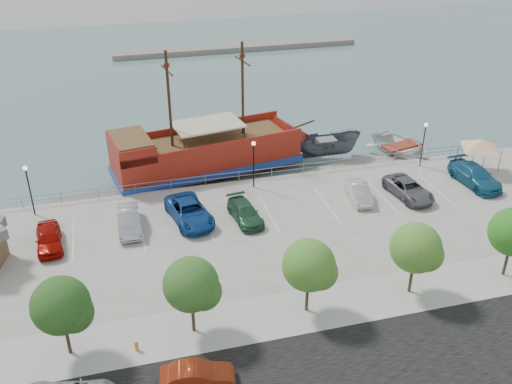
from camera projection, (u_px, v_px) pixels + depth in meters
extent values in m
plane|color=slate|center=(275.00, 236.00, 44.35)|extent=(160.00, 160.00, 0.00)
cube|color=black|center=(362.00, 379.00, 30.29)|extent=(100.00, 8.00, 0.04)
cube|color=#ADACAA|center=(321.00, 307.00, 35.38)|extent=(100.00, 4.00, 0.05)
cylinder|color=gray|center=(250.00, 171.00, 50.03)|extent=(50.00, 0.06, 0.06)
cylinder|color=gray|center=(250.00, 175.00, 50.22)|extent=(50.00, 0.06, 0.06)
cube|color=gray|center=(237.00, 48.00, 93.07)|extent=(40.00, 3.00, 0.80)
cube|color=maroon|center=(207.00, 155.00, 52.80)|extent=(17.61, 8.11, 2.76)
cube|color=#1D3F9A|center=(207.00, 163.00, 53.23)|extent=(17.98, 8.48, 0.64)
cone|color=maroon|center=(295.00, 138.00, 56.24)|extent=(4.21, 5.59, 5.09)
cube|color=maroon|center=(131.00, 146.00, 49.25)|extent=(4.04, 5.76, 1.48)
cube|color=brown|center=(130.00, 138.00, 48.87)|extent=(3.76, 5.31, 0.13)
cube|color=brown|center=(211.00, 139.00, 52.31)|extent=(14.37, 6.95, 0.16)
cube|color=maroon|center=(197.00, 128.00, 53.99)|extent=(16.74, 3.10, 0.74)
cube|color=maroon|center=(216.00, 148.00, 49.94)|extent=(16.74, 3.10, 0.74)
cylinder|color=#382111|center=(243.00, 90.00, 51.43)|extent=(0.29, 0.29, 8.69)
cylinder|color=#382111|center=(169.00, 101.00, 48.89)|extent=(0.29, 0.29, 8.69)
cylinder|color=#382111|center=(242.00, 61.00, 50.16)|extent=(0.69, 3.16, 0.15)
cylinder|color=#382111|center=(167.00, 70.00, 47.62)|extent=(0.69, 3.16, 0.15)
cube|color=beige|center=(208.00, 124.00, 51.46)|extent=(6.74, 5.02, 0.13)
cylinder|color=#382111|center=(302.00, 125.00, 55.90)|extent=(2.63, 0.62, 0.63)
imported|color=#494E58|center=(326.00, 148.00, 55.86)|extent=(7.00, 3.43, 2.60)
imported|color=silver|center=(401.00, 149.00, 56.97)|extent=(6.77, 8.33, 1.52)
cube|color=slate|center=(93.00, 200.00, 48.97)|extent=(7.71, 2.87, 0.43)
cube|color=gray|center=(339.00, 170.00, 54.12)|extent=(7.85, 4.18, 0.43)
cube|color=gray|center=(393.00, 163.00, 55.38)|extent=(8.10, 4.75, 0.45)
cylinder|color=slate|center=(457.00, 158.00, 51.83)|extent=(0.09, 0.09, 2.27)
cylinder|color=slate|center=(474.00, 151.00, 53.23)|extent=(0.09, 0.09, 2.27)
cylinder|color=slate|center=(482.00, 169.00, 49.94)|extent=(0.09, 0.09, 2.27)
cylinder|color=slate|center=(500.00, 161.00, 51.33)|extent=(0.09, 0.09, 2.27)
pyramid|color=silver|center=(482.00, 139.00, 50.62)|extent=(5.61, 5.61, 0.93)
imported|color=maroon|center=(197.00, 376.00, 29.65)|extent=(4.06, 1.92, 1.28)
cylinder|color=#C39118|center=(137.00, 347.00, 31.99)|extent=(0.22, 0.22, 0.54)
sphere|color=#C39118|center=(136.00, 343.00, 31.86)|extent=(0.23, 0.23, 0.23)
cylinder|color=black|center=(30.00, 192.00, 44.33)|extent=(0.12, 0.12, 4.00)
sphere|color=#FFF2CC|center=(25.00, 168.00, 43.33)|extent=(0.36, 0.36, 0.36)
cylinder|color=black|center=(254.00, 166.00, 48.42)|extent=(0.12, 0.12, 4.00)
sphere|color=#FFF2CC|center=(254.00, 143.00, 47.42)|extent=(0.36, 0.36, 0.36)
cylinder|color=black|center=(423.00, 146.00, 52.06)|extent=(0.12, 0.12, 4.00)
sphere|color=#FFF2CC|center=(426.00, 125.00, 51.06)|extent=(0.36, 0.36, 0.36)
cylinder|color=#473321|center=(68.00, 338.00, 31.45)|extent=(0.20, 0.20, 2.20)
sphere|color=#23481A|center=(61.00, 305.00, 30.35)|extent=(3.20, 3.20, 3.20)
sphere|color=#23481A|center=(74.00, 313.00, 30.42)|extent=(2.20, 2.20, 2.20)
cylinder|color=#473321|center=(193.00, 316.00, 33.04)|extent=(0.20, 0.20, 2.20)
sphere|color=#2E5721|center=(191.00, 284.00, 31.94)|extent=(3.20, 3.20, 3.20)
sphere|color=#2E5721|center=(203.00, 292.00, 32.02)|extent=(2.20, 2.20, 2.20)
cylinder|color=#473321|center=(307.00, 296.00, 34.63)|extent=(0.20, 0.20, 2.20)
sphere|color=#3E7226|center=(309.00, 265.00, 33.53)|extent=(3.20, 3.20, 3.20)
sphere|color=#3E7226|center=(320.00, 272.00, 33.61)|extent=(2.20, 2.20, 2.20)
cylinder|color=#473321|center=(411.00, 278.00, 36.22)|extent=(0.20, 0.20, 2.20)
sphere|color=#447527|center=(416.00, 248.00, 35.12)|extent=(3.20, 3.20, 3.20)
sphere|color=#447527|center=(426.00, 254.00, 35.20)|extent=(2.20, 2.20, 2.20)
cylinder|color=#473321|center=(506.00, 261.00, 37.82)|extent=(0.20, 0.20, 2.20)
imported|color=#9F0B04|center=(49.00, 238.00, 40.93)|extent=(2.13, 4.49, 1.48)
imported|color=#AAAFB9|center=(129.00, 220.00, 43.04)|extent=(1.69, 4.69, 1.54)
imported|color=navy|center=(189.00, 212.00, 44.09)|extent=(3.62, 6.10, 1.59)
imported|color=#275538|center=(245.00, 213.00, 44.24)|extent=(2.38, 4.76, 1.33)
imported|color=silver|center=(359.00, 192.00, 47.10)|extent=(1.98, 4.26, 1.35)
imported|color=slate|center=(409.00, 189.00, 47.54)|extent=(2.96, 5.37, 1.42)
imported|color=#1D5B80|center=(475.00, 176.00, 49.46)|extent=(2.71, 5.81, 1.64)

